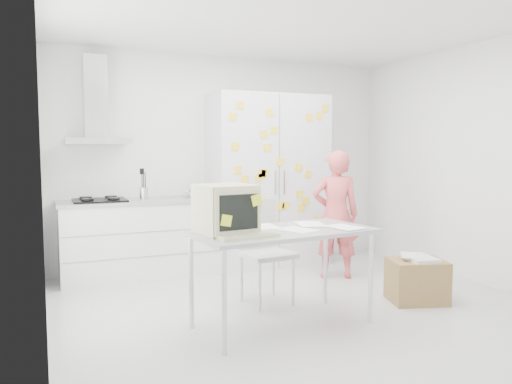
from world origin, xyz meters
name	(u,v)px	position (x,y,z in m)	size (l,w,h in m)	color
floor	(298,306)	(0.00, 0.00, -0.01)	(4.50, 4.00, 0.02)	silver
walls	(267,164)	(0.00, 0.72, 1.35)	(4.52, 4.01, 2.70)	white
ceiling	(300,20)	(0.00, 0.00, 2.70)	(4.50, 4.00, 0.02)	white
counter_run	(141,237)	(-1.20, 1.70, 0.47)	(1.84, 0.63, 1.28)	white
range_hood	(96,110)	(-1.65, 1.84, 1.96)	(0.70, 0.48, 1.01)	silver
tall_cabinet	(268,181)	(0.45, 1.67, 1.10)	(1.50, 0.68, 2.20)	silver
person	(336,215)	(0.89, 0.75, 0.75)	(0.55, 0.36, 1.49)	#E6595B
desk	(247,220)	(-0.71, -0.43, 0.93)	(1.61, 0.93, 1.23)	#ACAFB8
chair	(263,245)	(-0.26, 0.25, 0.57)	(0.50, 0.50, 1.01)	silver
cardboard_box	(417,280)	(1.13, -0.37, 0.22)	(0.63, 0.56, 0.46)	olive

